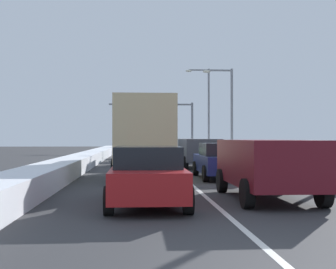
# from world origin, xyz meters

# --- Properties ---
(ground_plane) EXTENTS (137.80, 137.80, 0.00)m
(ground_plane) POSITION_xyz_m (0.00, 21.20, 0.00)
(ground_plane) COLOR #333335
(lane_stripe_between_right_lane_and_center_lane) EXTENTS (0.14, 58.30, 0.01)m
(lane_stripe_between_right_lane_and_center_lane) POSITION_xyz_m (-0.00, 26.50, 0.00)
(lane_stripe_between_right_lane_and_center_lane) COLOR silver
(lane_stripe_between_right_lane_and_center_lane) RESTS_ON ground
(snow_bank_right_shoulder) EXTENTS (1.31, 58.30, 0.73)m
(snow_bank_right_shoulder) POSITION_xyz_m (5.30, 26.50, 0.37)
(snow_bank_right_shoulder) COLOR white
(snow_bank_right_shoulder) RESTS_ON ground
(snow_bank_left_shoulder) EXTENTS (1.49, 58.30, 0.74)m
(snow_bank_left_shoulder) POSITION_xyz_m (-5.30, 26.50, 0.37)
(snow_bank_left_shoulder) COLOR white
(snow_bank_left_shoulder) RESTS_ON ground
(suv_maroon_right_lane_nearest) EXTENTS (2.16, 4.90, 1.67)m
(suv_maroon_right_lane_nearest) POSITION_xyz_m (1.63, 7.87, 1.02)
(suv_maroon_right_lane_nearest) COLOR maroon
(suv_maroon_right_lane_nearest) RESTS_ON ground
(sedan_navy_right_lane_second) EXTENTS (2.00, 4.50, 1.51)m
(sedan_navy_right_lane_second) POSITION_xyz_m (1.56, 14.56, 0.76)
(sedan_navy_right_lane_second) COLOR navy
(sedan_navy_right_lane_second) RESTS_ON ground
(suv_charcoal_right_lane_third) EXTENTS (2.16, 4.90, 1.67)m
(suv_charcoal_right_lane_third) POSITION_xyz_m (1.54, 21.55, 1.02)
(suv_charcoal_right_lane_third) COLOR #38383D
(suv_charcoal_right_lane_third) RESTS_ON ground
(suv_silver_right_lane_fourth) EXTENTS (2.16, 4.90, 1.67)m
(suv_silver_right_lane_fourth) POSITION_xyz_m (1.74, 28.88, 1.02)
(suv_silver_right_lane_fourth) COLOR #B7BABF
(suv_silver_right_lane_fourth) RESTS_ON ground
(suv_tan_right_lane_fifth) EXTENTS (2.16, 4.90, 1.67)m
(suv_tan_right_lane_fifth) POSITION_xyz_m (1.51, 35.95, 1.02)
(suv_tan_right_lane_fifth) COLOR #937F60
(suv_tan_right_lane_fifth) RESTS_ON ground
(sedan_red_center_lane_nearest) EXTENTS (2.00, 4.50, 1.51)m
(sedan_red_center_lane_nearest) POSITION_xyz_m (-1.75, 6.93, 0.76)
(sedan_red_center_lane_nearest) COLOR maroon
(sedan_red_center_lane_nearest) RESTS_ON ground
(box_truck_center_lane_second) EXTENTS (2.53, 7.20, 3.36)m
(box_truck_center_lane_second) POSITION_xyz_m (-1.73, 15.10, 1.90)
(box_truck_center_lane_second) COLOR silver
(box_truck_center_lane_second) RESTS_ON ground
(suv_gray_center_lane_third) EXTENTS (2.16, 4.90, 1.67)m
(suv_gray_center_lane_third) POSITION_xyz_m (-1.89, 23.64, 1.02)
(suv_gray_center_lane_third) COLOR slate
(suv_gray_center_lane_third) RESTS_ON ground
(sedan_green_center_lane_fourth) EXTENTS (2.00, 4.50, 1.51)m
(sedan_green_center_lane_fourth) POSITION_xyz_m (-1.91, 29.86, 0.76)
(sedan_green_center_lane_fourth) COLOR #1E5633
(sedan_green_center_lane_fourth) RESTS_ON ground
(sedan_black_center_lane_fifth) EXTENTS (2.00, 4.50, 1.51)m
(sedan_black_center_lane_fifth) POSITION_xyz_m (-1.80, 35.50, 0.76)
(sedan_black_center_lane_fifth) COLOR black
(sedan_black_center_lane_fifth) RESTS_ON ground
(traffic_light_gantry) EXTENTS (10.60, 0.47, 6.20)m
(traffic_light_gantry) POSITION_xyz_m (1.18, 52.99, 4.72)
(traffic_light_gantry) COLOR slate
(traffic_light_gantry) RESTS_ON ground
(street_lamp_right_near) EXTENTS (2.66, 0.36, 9.35)m
(street_lamp_right_near) POSITION_xyz_m (6.05, 13.25, 5.51)
(street_lamp_right_near) COLOR gray
(street_lamp_right_near) RESTS_ON ground
(street_lamp_right_mid) EXTENTS (2.66, 0.36, 7.71)m
(street_lamp_right_mid) POSITION_xyz_m (5.75, 34.45, 4.65)
(street_lamp_right_mid) COLOR gray
(street_lamp_right_mid) RESTS_ON ground
(street_lamp_right_far) EXTENTS (2.66, 0.36, 9.29)m
(street_lamp_right_far) POSITION_xyz_m (5.45, 45.05, 5.48)
(street_lamp_right_far) COLOR gray
(street_lamp_right_far) RESTS_ON ground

